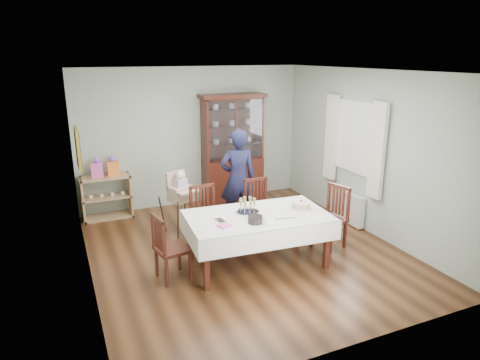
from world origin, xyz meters
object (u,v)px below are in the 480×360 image
birthday_cake (301,206)px  chair_far_left (207,230)px  sideboard (107,197)px  champagne_tray (248,208)px  gift_bag_pink (97,168)px  chair_end_left (172,260)px  chair_end_right (330,229)px  chair_far_right (259,220)px  woman (238,179)px  high_chair (181,209)px  dining_table (257,239)px  china_cabinet (233,147)px  gift_bag_orange (113,167)px

birthday_cake → chair_far_left: bearing=142.3°
sideboard → champagne_tray: 3.12m
champagne_tray → gift_bag_pink: (-1.77, 2.59, 0.14)m
chair_end_left → birthday_cake: 1.98m
sideboard → chair_far_left: (1.27, -1.92, -0.11)m
sideboard → chair_end_right: 4.05m
chair_far_right → champagne_tray: (-0.56, -0.74, 0.54)m
woman → birthday_cake: (0.37, -1.46, -0.05)m
chair_end_right → gift_bag_pink: 4.18m
woman → high_chair: woman is taller
chair_far_right → chair_end_left: 1.88m
dining_table → chair_end_right: bearing=3.5°
chair_far_right → champagne_tray: size_ratio=2.81×
sideboard → woman: size_ratio=0.52×
chair_far_right → chair_end_left: bearing=-152.5°
sideboard → chair_end_left: chair_end_left is taller
chair_far_left → chair_far_right: chair_far_left is taller
chair_far_left → gift_bag_pink: 2.45m
chair_far_right → chair_end_right: (0.83, -0.81, 0.01)m
chair_end_left → champagne_tray: (1.14, 0.05, 0.55)m
woman → high_chair: (-0.98, 0.13, -0.44)m
chair_far_right → high_chair: bearing=152.5°
china_cabinet → sideboard: bearing=179.5°
chair_end_right → woman: size_ratio=0.56×
china_cabinet → chair_end_left: 3.42m
china_cabinet → chair_end_right: (0.53, -2.66, -0.83)m
chair_end_left → woman: bearing=-58.9°
gift_bag_pink → gift_bag_orange: (0.28, 0.00, 0.00)m
china_cabinet → sideboard: 2.60m
china_cabinet → champagne_tray: 2.74m
chair_end_right → gift_bag_pink: bearing=-146.9°
dining_table → high_chair: bearing=113.5°
sideboard → high_chair: bearing=-48.8°
dining_table → chair_far_left: bearing=119.2°
woman → chair_end_left: bearing=49.0°
birthday_cake → champagne_tray: bearing=166.0°
chair_far_right → high_chair: (-1.14, 0.65, 0.14)m
china_cabinet → chair_far_right: (-0.30, -1.85, -0.84)m
sideboard → chair_end_right: size_ratio=0.92×
champagne_tray → birthday_cake: bearing=-14.0°
chair_end_left → high_chair: high_chair is taller
chair_end_right → gift_bag_pink: (-3.16, 2.66, 0.67)m
sideboard → chair_far_right: bearing=-40.3°
high_chair → dining_table: bearing=-85.1°
woman → champagne_tray: (-0.39, -1.27, -0.04)m
chair_end_left → gift_bag_orange: bearing=-2.0°
chair_end_right → chair_far_right: bearing=-151.1°
chair_end_left → gift_bag_pink: gift_bag_pink is taller
chair_far_right → birthday_cake: bearing=-75.2°
chair_far_left → gift_bag_orange: size_ratio=2.57×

